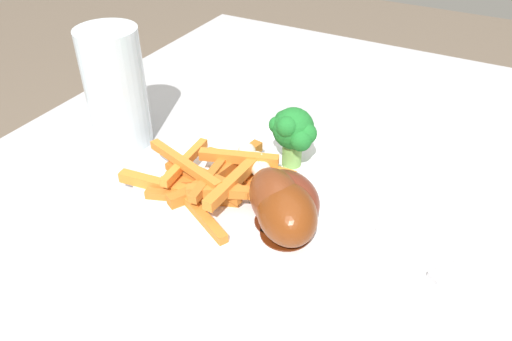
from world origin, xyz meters
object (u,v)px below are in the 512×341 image
at_px(dining_table, 296,298).
at_px(dinner_plate, 256,191).
at_px(carrot_fries_pile, 211,179).
at_px(chicken_drumstick_near, 286,197).
at_px(broccoli_floret_front, 293,131).
at_px(chicken_drumstick_far, 283,209).
at_px(water_glass, 116,88).
at_px(chicken_drumstick_extra, 275,198).

height_order(dining_table, dinner_plate, dinner_plate).
height_order(carrot_fries_pile, chicken_drumstick_near, chicken_drumstick_near).
xyz_separation_m(broccoli_floret_front, chicken_drumstick_far, (-0.10, -0.04, -0.02)).
bearing_deg(carrot_fries_pile, chicken_drumstick_near, -89.71).
height_order(carrot_fries_pile, chicken_drumstick_far, chicken_drumstick_far).
xyz_separation_m(dining_table, chicken_drumstick_far, (-0.03, 0.01, 0.15)).
xyz_separation_m(dinner_plate, chicken_drumstick_far, (-0.04, -0.05, 0.03)).
bearing_deg(chicken_drumstick_near, water_glass, 79.35).
height_order(chicken_drumstick_extra, water_glass, water_glass).
distance_m(dining_table, broccoli_floret_front, 0.19).
xyz_separation_m(carrot_fries_pile, water_glass, (0.04, 0.15, 0.04)).
bearing_deg(chicken_drumstick_extra, broccoli_floret_front, 15.11).
bearing_deg(water_glass, broccoli_floret_front, -81.21).
height_order(dining_table, chicken_drumstick_near, chicken_drumstick_near).
bearing_deg(broccoli_floret_front, chicken_drumstick_near, -159.20).
xyz_separation_m(carrot_fries_pile, chicken_drumstick_near, (0.00, -0.08, 0.01)).
bearing_deg(carrot_fries_pile, dinner_plate, -55.17).
bearing_deg(carrot_fries_pile, dining_table, -82.04).
relative_size(chicken_drumstick_far, chicken_drumstick_extra, 0.96).
relative_size(carrot_fries_pile, chicken_drumstick_far, 1.44).
bearing_deg(chicken_drumstick_near, dinner_plate, 60.43).
relative_size(chicken_drumstick_extra, water_glass, 0.87).
bearing_deg(water_glass, chicken_drumstick_near, -100.65).
bearing_deg(carrot_fries_pile, chicken_drumstick_extra, -96.76).
bearing_deg(broccoli_floret_front, dining_table, -147.22).
xyz_separation_m(carrot_fries_pile, chicken_drumstick_far, (-0.02, -0.09, 0.01)).
height_order(dining_table, carrot_fries_pile, carrot_fries_pile).
xyz_separation_m(chicken_drumstick_near, chicken_drumstick_far, (-0.02, -0.01, 0.00)).
distance_m(dinner_plate, water_glass, 0.20).
bearing_deg(dinner_plate, broccoli_floret_front, -17.53).
distance_m(dinner_plate, carrot_fries_pile, 0.05).
bearing_deg(carrot_fries_pile, chicken_drumstick_far, -102.15).
xyz_separation_m(dinner_plate, broccoli_floret_front, (0.05, -0.02, 0.05)).
bearing_deg(chicken_drumstick_far, chicken_drumstick_near, 17.83).
bearing_deg(chicken_drumstick_extra, dinner_plate, 48.21).
bearing_deg(chicken_drumstick_near, chicken_drumstick_extra, 148.43).
relative_size(broccoli_floret_front, carrot_fries_pile, 0.40).
distance_m(broccoli_floret_front, chicken_drumstick_extra, 0.09).
height_order(dinner_plate, chicken_drumstick_near, chicken_drumstick_near).
bearing_deg(chicken_drumstick_extra, dining_table, -38.62).
relative_size(dining_table, dinner_plate, 3.79).
xyz_separation_m(chicken_drumstick_extra, water_glass, (0.05, 0.23, 0.03)).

